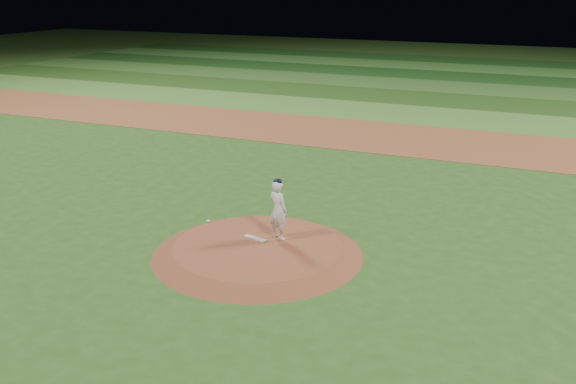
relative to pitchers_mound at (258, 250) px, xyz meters
The scene contains 12 objects.
ground 0.12m from the pitchers_mound, ahead, with size 120.00×120.00×0.00m, color #2B551B.
infield_dirt_band 14.00m from the pitchers_mound, 90.00° to the left, with size 70.00×6.00×0.02m, color brown.
outfield_stripe_0 19.50m from the pitchers_mound, 90.00° to the left, with size 70.00×5.00×0.02m, color #417B2C.
outfield_stripe_1 24.50m from the pitchers_mound, 90.00° to the left, with size 70.00×5.00×0.02m, color #234917.
outfield_stripe_2 29.50m from the pitchers_mound, 90.00° to the left, with size 70.00×5.00×0.02m, color #356524.
outfield_stripe_3 34.50m from the pitchers_mound, 90.00° to the left, with size 70.00×5.00×0.02m, color #194315.
outfield_stripe_4 39.50m from the pitchers_mound, 90.00° to the left, with size 70.00×5.00×0.02m, color #37732A.
outfield_stripe_5 44.50m from the pitchers_mound, 90.00° to the left, with size 70.00×5.00×0.02m, color #1A4817.
pitchers_mound is the anchor object (origin of this frame).
pitching_rubber 0.46m from the pitchers_mound, 123.70° to the left, with size 0.68×0.17×0.03m, color silver.
rosin_bag 2.23m from the pitchers_mound, 154.92° to the left, with size 0.12×0.12×0.07m, color silver.
pitcher_on_mound 1.18m from the pitchers_mound, 65.18° to the left, with size 0.68×0.56×1.67m.
Camera 1 is at (6.84, -13.79, 6.85)m, focal length 40.00 mm.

